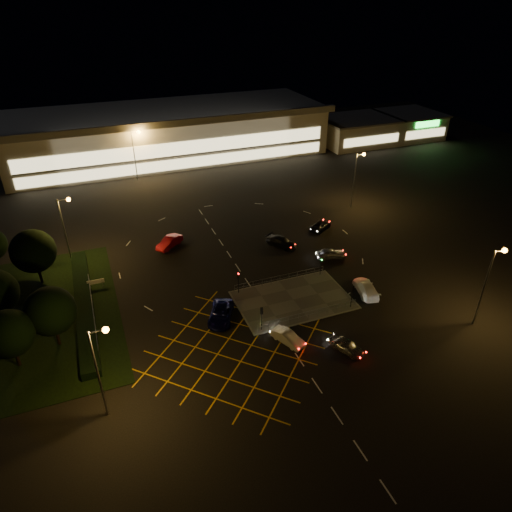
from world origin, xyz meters
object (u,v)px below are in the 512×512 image
object	(u,v)px
car_near_silver	(347,346)
car_queue_white	(288,337)
car_east_grey	(320,226)
car_right_silver	(331,253)
signal_sw	(262,314)
signal_nw	(238,278)
signal_ne	(321,261)
car_left_blue	(221,314)
car_far_dkgrey	(281,242)
car_circ_red	(169,242)
car_approach_white	(366,288)
signal_se	(352,292)

from	to	relation	value
car_near_silver	car_queue_white	world-z (taller)	car_near_silver
car_east_grey	car_right_silver	bearing A→B (deg)	128.26
signal_sw	signal_nw	distance (m)	7.99
signal_ne	car_right_silver	distance (m)	5.42
signal_sw	signal_ne	world-z (taller)	same
car_queue_white	car_left_blue	world-z (taller)	car_left_blue
signal_sw	car_far_dkgrey	xyz separation A→B (m)	(10.35, 17.48, -1.64)
signal_nw	car_far_dkgrey	size ratio (longest dim) A/B	0.63
car_right_silver	car_east_grey	world-z (taller)	car_right_silver
car_circ_red	car_approach_white	world-z (taller)	car_circ_red
signal_sw	car_far_dkgrey	size ratio (longest dim) A/B	0.63
car_near_silver	car_east_grey	xyz separation A→B (m)	(11.28, 27.04, -0.07)
signal_ne	car_queue_white	xyz separation A→B (m)	(-10.03, -10.99, -1.68)
car_approach_white	car_circ_red	bearing A→B (deg)	-32.14
signal_sw	car_approach_white	xyz separation A→B (m)	(15.50, 2.02, -1.58)
signal_se	car_far_dkgrey	bearing A→B (deg)	-84.61
car_far_dkgrey	car_east_grey	distance (m)	8.85
car_far_dkgrey	car_east_grey	world-z (taller)	car_far_dkgrey
car_circ_red	car_east_grey	bearing A→B (deg)	42.64
signal_nw	car_near_silver	distance (m)	16.45
car_east_grey	car_far_dkgrey	bearing A→B (deg)	76.53
car_far_dkgrey	car_approach_white	size ratio (longest dim) A/B	0.93
signal_se	car_near_silver	world-z (taller)	signal_se
car_left_blue	car_near_silver	bearing A→B (deg)	-17.41
car_east_grey	signal_sw	bearing A→B (deg)	104.60
car_near_silver	car_east_grey	world-z (taller)	car_near_silver
car_left_blue	car_queue_white	bearing A→B (deg)	-24.25
signal_ne	car_east_grey	size ratio (longest dim) A/B	0.71
signal_sw	car_circ_red	world-z (taller)	signal_sw
car_far_dkgrey	car_right_silver	world-z (taller)	car_right_silver
signal_nw	car_circ_red	distance (m)	16.69
car_east_grey	car_approach_white	world-z (taller)	car_approach_white
signal_sw	car_left_blue	xyz separation A→B (m)	(-3.76, 3.72, -1.58)
signal_nw	car_approach_white	bearing A→B (deg)	-21.07
signal_ne	car_circ_red	bearing A→B (deg)	138.75
car_circ_red	car_queue_white	bearing A→B (deg)	-23.81
car_left_blue	car_far_dkgrey	world-z (taller)	car_left_blue
car_far_dkgrey	car_approach_white	xyz separation A→B (m)	(5.15, -15.46, 0.06)
car_queue_white	car_circ_red	xyz separation A→B (m)	(-7.74, 26.58, 0.11)
signal_se	car_left_blue	bearing A→B (deg)	-13.28
signal_se	car_circ_red	size ratio (longest dim) A/B	0.65
signal_ne	car_right_silver	bearing A→B (deg)	44.50
car_left_blue	car_approach_white	distance (m)	19.33
signal_se	car_queue_white	size ratio (longest dim) A/B	0.76
signal_se	car_queue_white	distance (m)	10.61
signal_sw	signal_nw	bearing A→B (deg)	-90.00
signal_ne	car_right_silver	world-z (taller)	signal_ne
car_left_blue	car_far_dkgrey	size ratio (longest dim) A/B	1.13
car_circ_red	car_left_blue	bearing A→B (deg)	-34.25
car_left_blue	car_circ_red	xyz separation A→B (m)	(-2.01, 19.85, 0.00)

